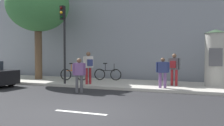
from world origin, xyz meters
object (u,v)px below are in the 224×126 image
(bicycle_leaning, at_px, (74,74))
(pedestrian_with_bag, at_px, (79,72))
(street_tree, at_px, (38,6))
(pedestrian_in_light_jacket, at_px, (89,65))
(pedestrian_in_dark_shirt, at_px, (174,66))
(bicycle_upright, at_px, (108,74))
(traffic_light, at_px, (63,32))
(poster_column, at_px, (216,57))
(pedestrian_in_red_top, at_px, (163,70))

(bicycle_leaning, bearing_deg, pedestrian_with_bag, -56.43)
(street_tree, bearing_deg, pedestrian_in_light_jacket, -16.92)
(pedestrian_in_dark_shirt, relative_size, bicycle_upright, 0.96)
(traffic_light, xyz_separation_m, poster_column, (7.86, 2.08, -1.41))
(traffic_light, height_order, street_tree, street_tree)
(pedestrian_in_dark_shirt, xyz_separation_m, pedestrian_in_light_jacket, (-4.48, -1.06, 0.06))
(street_tree, relative_size, bicycle_leaning, 3.77)
(traffic_light, height_order, pedestrian_in_light_jacket, traffic_light)
(bicycle_leaning, bearing_deg, pedestrian_in_light_jacket, -39.01)
(street_tree, distance_m, bicycle_upright, 6.42)
(pedestrian_with_bag, bearing_deg, pedestrian_in_dark_shirt, 37.51)
(traffic_light, bearing_deg, poster_column, 14.81)
(poster_column, relative_size, pedestrian_in_light_jacket, 1.65)
(traffic_light, bearing_deg, pedestrian_in_dark_shirt, 13.82)
(traffic_light, relative_size, poster_column, 1.46)
(poster_column, height_order, pedestrian_in_light_jacket, poster_column)
(traffic_light, relative_size, bicycle_upright, 2.44)
(pedestrian_in_dark_shirt, bearing_deg, street_tree, 178.31)
(bicycle_upright, bearing_deg, traffic_light, -119.64)
(pedestrian_in_red_top, height_order, bicycle_leaning, pedestrian_in_red_top)
(pedestrian_in_red_top, distance_m, bicycle_leaning, 6.04)
(traffic_light, bearing_deg, bicycle_leaning, 102.50)
(poster_column, xyz_separation_m, bicycle_upright, (-6.32, 0.62, -1.10))
(traffic_light, xyz_separation_m, bicycle_upright, (1.53, 2.70, -2.51))
(bicycle_leaning, bearing_deg, traffic_light, -77.50)
(pedestrian_in_dark_shirt, distance_m, bicycle_leaning, 6.27)
(traffic_light, bearing_deg, bicycle_upright, 60.36)
(bicycle_upright, bearing_deg, pedestrian_with_bag, -85.62)
(poster_column, xyz_separation_m, pedestrian_with_bag, (-5.99, -3.69, -0.67))
(bicycle_leaning, bearing_deg, pedestrian_in_red_top, -14.09)
(traffic_light, relative_size, pedestrian_in_dark_shirt, 2.55)
(street_tree, height_order, bicycle_leaning, street_tree)
(pedestrian_in_red_top, bearing_deg, bicycle_upright, 148.79)
(pedestrian_in_red_top, bearing_deg, street_tree, 170.79)
(street_tree, bearing_deg, pedestrian_in_red_top, -9.21)
(traffic_light, distance_m, pedestrian_in_red_top, 5.82)
(pedestrian_with_bag, height_order, pedestrian_in_red_top, pedestrian_in_red_top)
(poster_column, xyz_separation_m, pedestrian_in_light_jacket, (-6.50, -1.70, -0.42))
(pedestrian_with_bag, distance_m, pedestrian_in_light_jacket, 2.06)
(pedestrian_in_red_top, bearing_deg, traffic_light, -176.54)
(poster_column, height_order, street_tree, street_tree)
(pedestrian_in_dark_shirt, bearing_deg, pedestrian_in_red_top, -109.62)
(pedestrian_with_bag, distance_m, pedestrian_in_red_top, 4.07)
(pedestrian_with_bag, relative_size, pedestrian_in_light_jacket, 0.91)
(pedestrian_in_dark_shirt, relative_size, bicycle_leaning, 0.97)
(street_tree, xyz_separation_m, pedestrian_with_bag, (4.86, -3.31, -4.01))
(pedestrian_with_bag, height_order, bicycle_leaning, pedestrian_with_bag)
(pedestrian_in_red_top, height_order, bicycle_upright, pedestrian_in_red_top)
(street_tree, relative_size, bicycle_upright, 3.74)
(poster_column, xyz_separation_m, bicycle_leaning, (-8.25, -0.28, -1.10))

